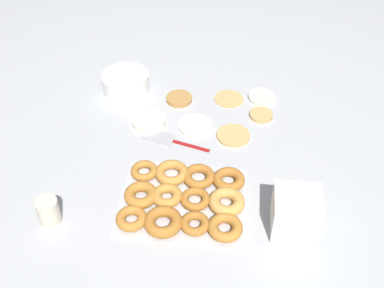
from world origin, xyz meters
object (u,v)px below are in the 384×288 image
(pancake_5, at_px, (233,135))
(batter_bowl, at_px, (126,82))
(pancake_0, at_px, (149,121))
(container_stack, at_px, (296,213))
(pancake_1, at_px, (195,126))
(spatula, at_px, (166,139))
(pancake_4, at_px, (229,98))
(pancake_3, at_px, (261,115))
(pancake_6, at_px, (262,97))
(donut_tray, at_px, (184,199))
(pancake_2, at_px, (179,99))
(paper_cup, at_px, (49,211))

(pancake_5, xyz_separation_m, batter_bowl, (-0.41, 0.22, 0.03))
(pancake_0, xyz_separation_m, container_stack, (0.48, -0.40, 0.05))
(pancake_1, relative_size, container_stack, 0.92)
(container_stack, relative_size, spatula, 0.53)
(pancake_0, bearing_deg, pancake_4, 31.31)
(pancake_3, height_order, container_stack, container_stack)
(pancake_6, bearing_deg, pancake_3, -90.45)
(donut_tray, relative_size, batter_bowl, 2.11)
(pancake_1, relative_size, pancake_2, 1.24)
(pancake_1, height_order, donut_tray, donut_tray)
(pancake_5, relative_size, batter_bowl, 0.64)
(pancake_0, relative_size, pancake_6, 1.19)
(pancake_2, height_order, pancake_5, pancake_2)
(pancake_4, distance_m, batter_bowl, 0.39)
(pancake_4, bearing_deg, pancake_6, 9.66)
(pancake_5, bearing_deg, paper_cup, -140.21)
(pancake_1, height_order, batter_bowl, batter_bowl)
(pancake_1, xyz_separation_m, pancake_2, (-0.07, 0.14, 0.00))
(pancake_2, distance_m, container_stack, 0.67)
(pancake_2, distance_m, spatula, 0.22)
(paper_cup, bearing_deg, pancake_3, 41.98)
(batter_bowl, bearing_deg, paper_cup, -97.24)
(container_stack, xyz_separation_m, paper_cup, (-0.68, -0.05, -0.02))
(pancake_0, height_order, batter_bowl, batter_bowl)
(donut_tray, distance_m, spatula, 0.29)
(pancake_0, relative_size, donut_tray, 0.32)
(pancake_0, distance_m, pancake_3, 0.40)
(pancake_5, xyz_separation_m, paper_cup, (-0.50, -0.41, 0.04))
(container_stack, height_order, spatula, container_stack)
(pancake_2, xyz_separation_m, paper_cup, (-0.29, -0.59, 0.03))
(donut_tray, bearing_deg, spatula, 109.34)
(spatula, bearing_deg, pancake_4, -113.49)
(donut_tray, bearing_deg, pancake_3, 62.26)
(pancake_5, xyz_separation_m, spatula, (-0.22, -0.04, -0.00))
(pancake_1, height_order, pancake_5, same)
(pancake_1, relative_size, spatula, 0.49)
(pancake_2, relative_size, pancake_3, 1.15)
(pancake_0, xyz_separation_m, pancake_5, (0.29, -0.04, -0.00))
(pancake_5, distance_m, paper_cup, 0.65)
(pancake_2, distance_m, pancake_5, 0.27)
(pancake_0, height_order, pancake_2, same)
(pancake_0, relative_size, pancake_5, 1.05)
(pancake_5, xyz_separation_m, donut_tray, (-0.13, -0.31, 0.01))
(pancake_2, xyz_separation_m, pancake_5, (0.21, -0.18, -0.00))
(pancake_4, relative_size, container_stack, 0.85)
(pancake_1, bearing_deg, pancake_4, 57.45)
(container_stack, bearing_deg, pancake_1, 128.56)
(pancake_5, relative_size, pancake_6, 1.14)
(paper_cup, bearing_deg, pancake_2, 63.94)
(pancake_2, height_order, donut_tray, donut_tray)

